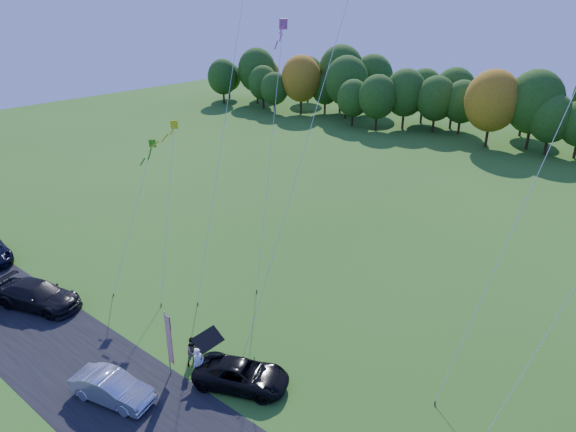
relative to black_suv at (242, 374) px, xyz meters
The scene contains 14 objects.
ground 1.76m from the black_suv, 163.31° to the right, with size 160.00×160.00×0.00m, color #2F6019.
asphalt_strip 4.78m from the black_suv, 109.27° to the right, with size 90.00×6.00×0.01m, color black.
tree_line 54.56m from the black_suv, 91.64° to the left, with size 116.00×12.00×10.00m, color #1E4711, non-canonical shape.
black_suv is the anchor object (origin of this frame).
silver_sedan 6.22m from the black_suv, 131.37° to the right, with size 1.48×4.24×1.40m, color silver.
dark_truck_a 15.16m from the black_suv, 168.88° to the right, with size 2.27×5.60×1.62m, color black.
person_tailgate_a 2.26m from the black_suv, 152.58° to the right, with size 0.67×0.44×1.84m, color white.
person_tailgate_b 3.14m from the black_suv, behind, with size 0.79×0.62×1.63m, color gray.
feather_flag 4.05m from the black_suv, 151.77° to the right, with size 0.50×0.13×3.78m.
kite_delta_blue 16.73m from the black_suv, 136.82° to the left, with size 5.33×11.37×23.86m.
kite_delta_red 12.84m from the black_suv, 95.29° to the left, with size 2.68×9.85×23.92m.
kite_diamond_yellow 12.56m from the black_suv, 157.44° to the left, with size 4.23×5.66×10.76m.
kite_diamond_green 14.26m from the black_suv, 165.21° to the left, with size 2.39×6.10×9.36m.
kite_diamond_pink 14.50m from the black_suv, 124.22° to the left, with size 3.63×7.04×17.06m.
Camera 1 is at (16.31, -13.81, 17.87)m, focal length 32.00 mm.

